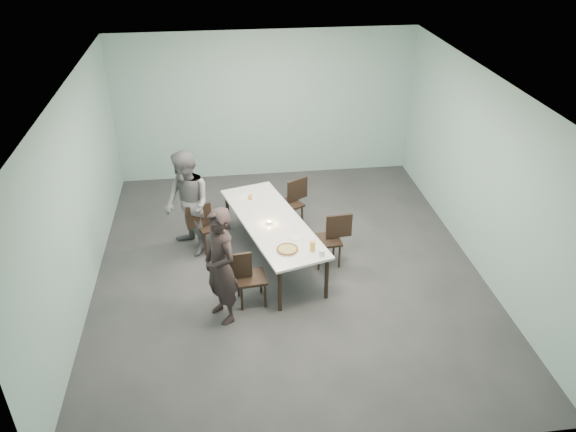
{
  "coord_description": "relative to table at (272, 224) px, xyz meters",
  "views": [
    {
      "loc": [
        -0.93,
        -7.31,
        5.27
      ],
      "look_at": [
        0.0,
        -0.06,
        1.0
      ],
      "focal_mm": 35.0,
      "sensor_mm": 36.0,
      "label": 1
    }
  ],
  "objects": [
    {
      "name": "pizza",
      "position": [
        0.13,
        -0.86,
        0.08
      ],
      "size": [
        0.34,
        0.34,
        0.04
      ],
      "color": "white",
      "rests_on": "table"
    },
    {
      "name": "menu",
      "position": [
        -0.39,
        0.85,
        0.06
      ],
      "size": [
        0.35,
        0.29,
        0.01
      ],
      "primitive_type": "cube",
      "rotation": [
        0.0,
        0.0,
        0.27
      ],
      "color": "silver",
      "rests_on": "table"
    },
    {
      "name": "water_tumbler",
      "position": [
        0.6,
        -1.05,
        0.1
      ],
      "size": [
        0.08,
        0.08,
        0.09
      ],
      "primitive_type": "cylinder",
      "color": "silver",
      "rests_on": "table"
    },
    {
      "name": "diner_near",
      "position": [
        -0.83,
        -1.31,
        0.17
      ],
      "size": [
        0.67,
        0.75,
        1.73
      ],
      "primitive_type": "imported",
      "rotation": [
        0.0,
        0.0,
        -1.05
      ],
      "color": "black",
      "rests_on": "ground"
    },
    {
      "name": "chair_far_right",
      "position": [
        0.48,
        1.1,
        -0.19
      ],
      "size": [
        0.64,
        0.57,
        0.87
      ],
      "rotation": [
        0.0,
        0.0,
        3.65
      ],
      "color": "black",
      "rests_on": "ground"
    },
    {
      "name": "side_plate",
      "position": [
        0.29,
        -0.54,
        0.06
      ],
      "size": [
        0.18,
        0.18,
        0.01
      ],
      "primitive_type": "cylinder",
      "color": "white",
      "rests_on": "table"
    },
    {
      "name": "chair_near_right",
      "position": [
        0.94,
        -0.17,
        -0.19
      ],
      "size": [
        0.62,
        0.45,
        0.87
      ],
      "rotation": [
        0.0,
        0.0,
        3.21
      ],
      "color": "black",
      "rests_on": "ground"
    },
    {
      "name": "diner_far",
      "position": [
        -1.32,
        0.48,
        0.19
      ],
      "size": [
        1.01,
        1.08,
        1.77
      ],
      "primitive_type": "imported",
      "rotation": [
        0.0,
        0.0,
        -1.06
      ],
      "color": "slate",
      "rests_on": "ground"
    },
    {
      "name": "room_shell",
      "position": [
        0.21,
        -0.25,
        1.33
      ],
      "size": [
        6.02,
        7.02,
        3.01
      ],
      "color": "#94BBB7",
      "rests_on": "ground"
    },
    {
      "name": "beer_glass",
      "position": [
        0.49,
        -0.91,
        0.13
      ],
      "size": [
        0.08,
        0.08,
        0.15
      ],
      "primitive_type": "cylinder",
      "color": "gold",
      "rests_on": "table"
    },
    {
      "name": "ground",
      "position": [
        0.21,
        -0.25,
        -0.69
      ],
      "size": [
        7.0,
        7.0,
        0.0
      ],
      "primitive_type": "plane",
      "color": "#333335",
      "rests_on": "ground"
    },
    {
      "name": "chair_near_left",
      "position": [
        -0.5,
        -1.03,
        -0.19
      ],
      "size": [
        0.63,
        0.46,
        0.87
      ],
      "rotation": [
        0.0,
        0.0,
        0.1
      ],
      "color": "black",
      "rests_on": "ground"
    },
    {
      "name": "chair_far_left",
      "position": [
        -1.05,
        0.48,
        -0.19
      ],
      "size": [
        0.65,
        0.53,
        0.87
      ],
      "rotation": [
        0.0,
        0.0,
        0.32
      ],
      "color": "black",
      "rests_on": "ground"
    },
    {
      "name": "tealight",
      "position": [
        -0.06,
        -0.08,
        0.08
      ],
      "size": [
        0.06,
        0.06,
        0.05
      ],
      "color": "silver",
      "rests_on": "table"
    },
    {
      "name": "table",
      "position": [
        0.0,
        0.0,
        0.0
      ],
      "size": [
        1.56,
        2.75,
        0.75
      ],
      "rotation": [
        0.0,
        0.0,
        0.27
      ],
      "color": "white",
      "rests_on": "ground"
    },
    {
      "name": "amber_tumbler",
      "position": [
        -0.29,
        0.75,
        0.1
      ],
      "size": [
        0.07,
        0.07,
        0.08
      ],
      "primitive_type": "cylinder",
      "color": "gold",
      "rests_on": "table"
    }
  ]
}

